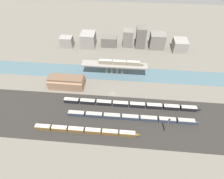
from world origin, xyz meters
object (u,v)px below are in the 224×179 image
object	(u,v)px
train_yard_far	(131,105)
signal_tower	(167,125)
train_yard_near	(87,130)
train_yard_mid	(132,117)
warehouse_building	(66,82)
train_on_bridge	(121,63)

from	to	relation	value
train_yard_far	signal_tower	distance (m)	30.85
train_yard_near	train_yard_mid	bearing A→B (deg)	23.42
train_yard_far	warehouse_building	size ratio (longest dim) A/B	3.57
train_on_bridge	train_yard_far	bearing A→B (deg)	-74.89
warehouse_building	signal_tower	world-z (taller)	signal_tower
train_yard_near	signal_tower	size ratio (longest dim) A/B	4.89
warehouse_building	signal_tower	size ratio (longest dim) A/B	1.99
train_yard_mid	signal_tower	world-z (taller)	signal_tower
train_yard_near	train_yard_far	bearing A→B (deg)	40.29
train_on_bridge	train_yard_mid	xyz separation A→B (m)	(11.14, -48.34, -10.69)
train_yard_near	train_yard_mid	size ratio (longest dim) A/B	0.76
train_yard_mid	warehouse_building	distance (m)	61.90
train_yard_far	warehouse_building	xyz separation A→B (m)	(-53.58, 17.10, 2.92)
train_on_bridge	warehouse_building	distance (m)	48.48
train_yard_mid	warehouse_building	world-z (taller)	warehouse_building
train_on_bridge	warehouse_building	bearing A→B (deg)	-155.72
train_yard_mid	train_yard_far	bearing A→B (deg)	95.97
train_yard_far	train_yard_mid	bearing A→B (deg)	-84.03
train_yard_near	warehouse_building	world-z (taller)	warehouse_building
train_yard_mid	train_on_bridge	bearing A→B (deg)	102.98
signal_tower	train_on_bridge	bearing A→B (deg)	120.25
train_yard_far	signal_tower	bearing A→B (deg)	-40.62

